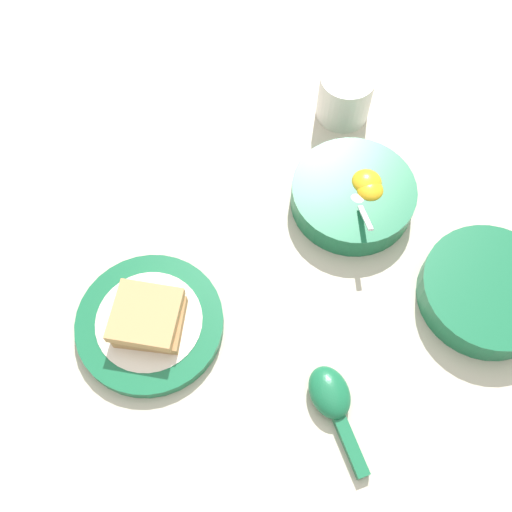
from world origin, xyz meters
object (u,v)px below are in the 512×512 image
at_px(toast_sandwich, 148,318).
at_px(soup_spoon, 332,400).
at_px(drinking_cup, 345,95).
at_px(toast_plate, 150,323).
at_px(congee_bowl, 488,291).
at_px(egg_bowl, 353,195).

bearing_deg(toast_sandwich, soup_spoon, 6.73).
height_order(soup_spoon, drinking_cup, drinking_cup).
xyz_separation_m(toast_plate, soup_spoon, (0.25, 0.03, 0.00)).
relative_size(toast_plate, congee_bowl, 1.08).
height_order(toast_sandwich, drinking_cup, drinking_cup).
bearing_deg(soup_spoon, egg_bowl, 110.74).
relative_size(congee_bowl, drinking_cup, 2.18).
height_order(egg_bowl, soup_spoon, egg_bowl).
bearing_deg(toast_plate, congee_bowl, 34.95).
xyz_separation_m(toast_plate, drinking_cup, (0.06, 0.44, 0.03)).
bearing_deg(drinking_cup, toast_plate, -97.80).
height_order(congee_bowl, drinking_cup, drinking_cup).
distance_m(egg_bowl, soup_spoon, 0.29).
bearing_deg(soup_spoon, drinking_cup, 114.42).
height_order(egg_bowl, toast_sandwich, egg_bowl).
distance_m(toast_sandwich, drinking_cup, 0.45).
xyz_separation_m(congee_bowl, drinking_cup, (-0.30, 0.19, 0.02)).
height_order(toast_sandwich, congee_bowl, toast_sandwich).
height_order(toast_plate, toast_sandwich, toast_sandwich).
xyz_separation_m(egg_bowl, toast_sandwich, (-0.14, -0.30, 0.01)).
distance_m(toast_plate, toast_sandwich, 0.03).
bearing_deg(toast_plate, soup_spoon, 6.24).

